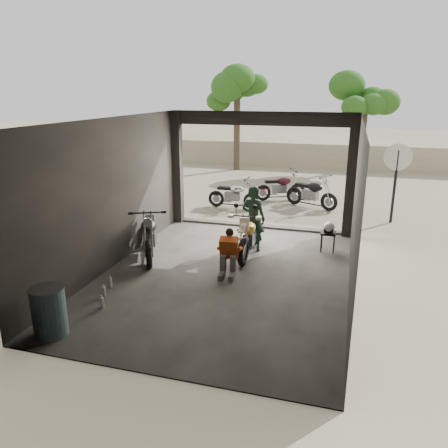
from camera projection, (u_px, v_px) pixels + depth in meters
The scene contains 16 objects.
ground at pixel (225, 276), 9.15m from camera, with size 80.00×80.00×0.00m, color #7A6D56.
garage at pixel (232, 210), 9.28m from camera, with size 7.00×7.13×3.20m.
boundary_wall at pixel (302, 156), 21.83m from camera, with size 18.00×0.30×1.20m, color gray.
tree_left at pixel (237, 84), 20.26m from camera, with size 2.20×2.20×5.60m.
tree_right at pixel (366, 94), 20.22m from camera, with size 2.20×2.20×5.00m.
main_bike at pixel (250, 233), 10.10m from camera, with size 0.70×1.70×1.13m, color beige, non-canonical shape.
left_bike at pixel (149, 231), 10.06m from camera, with size 0.75×1.82×1.23m, color black, non-canonical shape.
outside_bike_a at pixel (234, 193), 14.28m from camera, with size 0.62×1.51×1.02m, color black, non-canonical shape.
outside_bike_b at pixel (280, 185), 15.31m from camera, with size 0.65×1.58×1.07m, color #3C0E16, non-canonical shape.
outside_bike_c at pixel (311, 191), 14.31m from camera, with size 0.68×1.66×1.12m, color black, non-canonical shape.
rider at pixel (253, 219), 10.37m from camera, with size 0.59×0.38×1.61m, color black.
mechanic at pixel (228, 255), 8.98m from camera, with size 0.49×0.67×0.97m, color #B74D18, non-canonical shape.
stool at pixel (328, 235), 10.40m from camera, with size 0.35×0.35×0.49m.
helmet at pixel (329, 227), 10.34m from camera, with size 0.27×0.29×0.26m, color silver.
oil_drum at pixel (49, 312), 6.81m from camera, with size 0.52×0.52×0.81m, color #3E5B68.
sign_post at pixel (396, 170), 12.37m from camera, with size 0.77×0.08×2.32m.
Camera 1 is at (2.32, -8.10, 3.72)m, focal length 35.00 mm.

